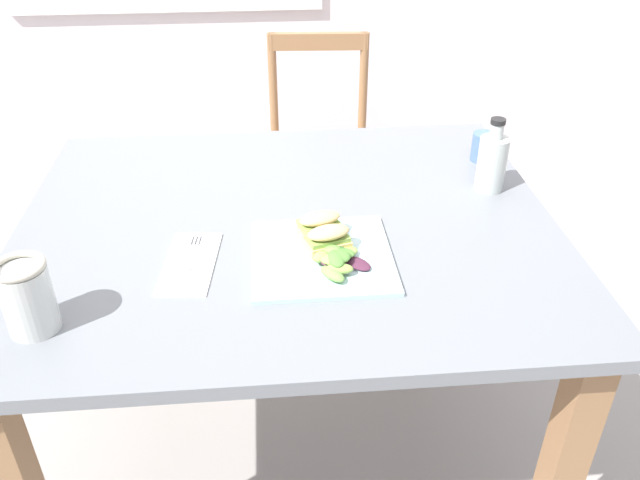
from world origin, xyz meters
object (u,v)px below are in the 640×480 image
Objects in this scene: chair_wooden_far at (319,156)px; mason_jar_iced_tea at (28,300)px; sandwich_half_back at (319,224)px; bottle_cold_brew at (491,165)px; dining_table at (289,261)px; plate_lunch at (322,256)px; cup_extra_side at (483,147)px; fork_on_napkin at (191,257)px; sandwich_half_front at (328,239)px.

mason_jar_iced_tea is at bearing -115.83° from chair_wooden_far.
sandwich_half_back is 0.55× the size of bottle_cold_brew.
chair_wooden_far is at bearing 80.67° from dining_table.
plate_lunch is at bearing -68.36° from dining_table.
chair_wooden_far is 1.47m from mason_jar_iced_tea.
plate_lunch is (-0.09, -1.11, 0.30)m from chair_wooden_far.
mason_jar_iced_tea reaches higher than cup_extra_side.
mason_jar_iced_tea reaches higher than sandwich_half_back.
plate_lunch is at bearing -4.51° from fork_on_napkin.
chair_wooden_far reaches higher than cup_extra_side.
sandwich_half_front is 0.73× the size of mason_jar_iced_tea.
mason_jar_iced_tea is 1.82× the size of cup_extra_side.
bottle_cold_brew is at bearing 19.31° from fork_on_napkin.
sandwich_half_front is 0.55× the size of fork_on_napkin.
sandwich_half_front is (0.01, 0.02, 0.03)m from plate_lunch.
cup_extra_side reaches higher than fork_on_napkin.
cup_extra_side is (1.00, 0.61, -0.02)m from mason_jar_iced_tea.
chair_wooden_far is at bearing 64.17° from mason_jar_iced_tea.
cup_extra_side is at bearing 26.75° from dining_table.
bottle_cold_brew reaches higher than cup_extra_side.
sandwich_half_front is 0.06m from sandwich_half_back.
chair_wooden_far is at bearing 85.06° from sandwich_half_back.
bottle_cold_brew is (0.42, 0.25, 0.03)m from sandwich_half_front.
chair_wooden_far reaches higher than fork_on_napkin.
dining_table is at bearing 35.86° from mason_jar_iced_tea.
plate_lunch is 0.08m from sandwich_half_back.
cup_extra_side reaches higher than plate_lunch.
dining_table is 0.98m from chair_wooden_far.
mason_jar_iced_tea is at bearing -148.78° from cup_extra_side.
bottle_cold_brew reaches higher than sandwich_half_front.
sandwich_half_front is at bearing -149.06° from bottle_cold_brew.
dining_table is 0.60m from mason_jar_iced_tea.
chair_wooden_far is at bearing 71.64° from fork_on_napkin.
chair_wooden_far is 1.09m from sandwich_half_back.
bottle_cold_brew reaches higher than chair_wooden_far.
sandwich_half_back is 0.59m from cup_extra_side.
mason_jar_iced_tea is at bearing -144.14° from dining_table.
dining_table is at bearing 34.43° from fork_on_napkin.
sandwich_half_back is 0.28m from fork_on_napkin.
sandwich_half_back is at bearing -142.65° from cup_extra_side.
sandwich_half_back is at bearing 10.99° from fork_on_napkin.
chair_wooden_far reaches higher than sandwich_half_front.
cup_extra_side is at bearing 31.22° from mason_jar_iced_tea.
dining_table is 6.55× the size of fork_on_napkin.
bottle_cold_brew is (0.35, -0.84, 0.36)m from chair_wooden_far.
dining_table is at bearing 111.64° from plate_lunch.
fork_on_napkin is at bearing -151.00° from cup_extra_side.
dining_table is at bearing -153.25° from cup_extra_side.
plate_lunch is (0.06, -0.16, 0.12)m from dining_table.
mason_jar_iced_tea is (-0.55, -0.19, 0.02)m from sandwich_half_front.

